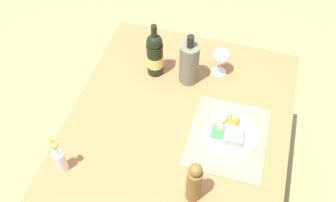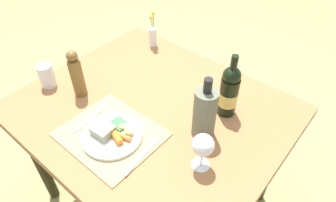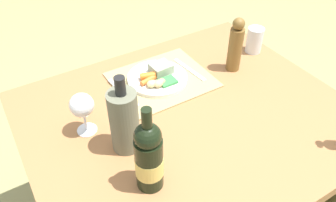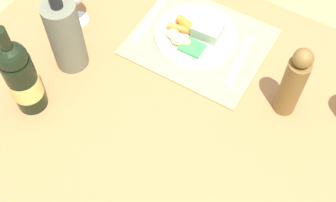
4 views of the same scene
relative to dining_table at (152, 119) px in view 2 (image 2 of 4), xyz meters
The scene contains 12 objects.
ground_plane 0.69m from the dining_table, ahead, with size 8.00×8.00×0.00m, color #96935B.
dining_table is the anchor object (origin of this frame).
placemat 0.25m from the dining_table, 94.22° to the right, with size 0.39×0.34×0.01m, color tan.
dinner_plate 0.26m from the dining_table, 89.59° to the right, with size 0.25×0.25×0.06m.
fork 0.29m from the dining_table, 123.94° to the right, with size 0.02×0.20×0.01m, color silver.
knife 0.30m from the dining_table, 55.49° to the right, with size 0.02×0.21×0.01m, color silver.
cooler_bottle 0.33m from the dining_table, ahead, with size 0.09×0.09×0.29m.
wine_glass 0.42m from the dining_table, 17.99° to the right, with size 0.08×0.08×0.16m.
pepper_mill 0.41m from the dining_table, 155.62° to the right, with size 0.06×0.06×0.24m.
water_tumbler 0.56m from the dining_table, 157.26° to the right, with size 0.07×0.07×0.12m.
wine_bottle 0.39m from the dining_table, 35.39° to the left, with size 0.08×0.08×0.30m.
flower_vase 0.56m from the dining_table, 131.57° to the left, with size 0.05×0.05×0.21m.
Camera 2 is at (0.69, -0.70, 1.69)m, focal length 31.51 mm.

